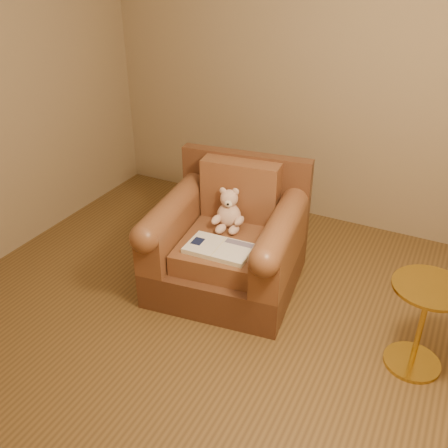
% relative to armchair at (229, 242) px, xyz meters
% --- Properties ---
extents(floor, '(4.00, 4.00, 0.00)m').
position_rel_armchair_xyz_m(floor, '(0.23, -0.70, -0.34)').
color(floor, brown).
rests_on(floor, ground).
extents(room, '(4.02, 4.02, 2.71)m').
position_rel_armchair_xyz_m(room, '(0.23, -0.70, 1.37)').
color(room, '#907958').
rests_on(room, ground).
extents(armchair, '(1.09, 1.05, 0.88)m').
position_rel_armchair_xyz_m(armchair, '(0.00, 0.00, 0.00)').
color(armchair, '#56311C').
rests_on(armchair, floor).
extents(teddy_bear, '(0.22, 0.25, 0.30)m').
position_rel_armchair_xyz_m(teddy_bear, '(-0.04, 0.07, 0.19)').
color(teddy_bear, beige).
rests_on(teddy_bear, armchair).
extents(guidebook, '(0.45, 0.28, 0.04)m').
position_rel_armchair_xyz_m(guidebook, '(0.04, -0.24, 0.10)').
color(guidebook, beige).
rests_on(guidebook, armchair).
extents(side_table, '(0.42, 0.42, 0.58)m').
position_rel_armchair_xyz_m(side_table, '(1.36, -0.25, -0.03)').
color(side_table, gold).
rests_on(side_table, floor).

